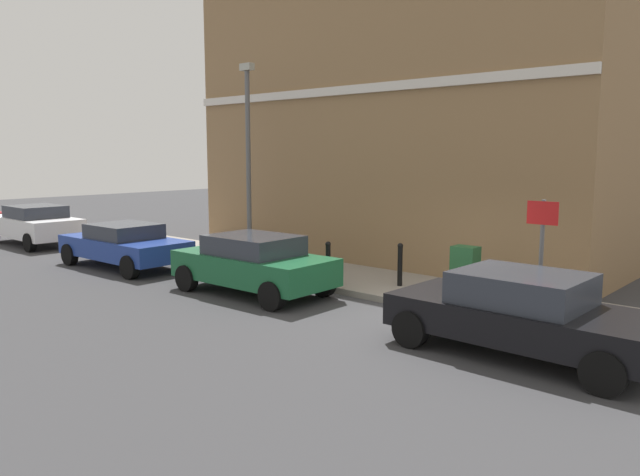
{
  "coord_description": "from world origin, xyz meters",
  "views": [
    {
      "loc": [
        -10.32,
        -6.27,
        3.31
      ],
      "look_at": [
        0.99,
        3.82,
        1.2
      ],
      "focal_mm": 34.26,
      "sensor_mm": 36.0,
      "label": 1
    }
  ],
  "objects": [
    {
      "name": "ground",
      "position": [
        0.0,
        0.0,
        0.0
      ],
      "size": [
        80.0,
        80.0,
        0.0
      ],
      "primitive_type": "plane",
      "color": "#38383A"
    },
    {
      "name": "sidewalk",
      "position": [
        1.84,
        6.0,
        0.07
      ],
      "size": [
        2.71,
        30.0,
        0.15
      ],
      "primitive_type": "cube",
      "color": "gray",
      "rests_on": "ground"
    },
    {
      "name": "corner_building",
      "position": [
        7.03,
        4.56,
        4.28
      ],
      "size": [
        7.77,
        13.12,
        8.56
      ],
      "color": "olive",
      "rests_on": "ground"
    },
    {
      "name": "car_black",
      "position": [
        -0.86,
        -2.26,
        0.72
      ],
      "size": [
        2.0,
        4.28,
        1.38
      ],
      "rotation": [
        0.0,
        0.0,
        1.56
      ],
      "color": "black",
      "rests_on": "ground"
    },
    {
      "name": "car_green",
      "position": [
        -0.8,
        4.33,
        0.74
      ],
      "size": [
        2.01,
        4.03,
        1.4
      ],
      "rotation": [
        0.0,
        0.0,
        1.6
      ],
      "color": "#195933",
      "rests_on": "ground"
    },
    {
      "name": "car_blue",
      "position": [
        -1.02,
        9.66,
        0.68
      ],
      "size": [
        2.04,
        4.32,
        1.28
      ],
      "rotation": [
        0.0,
        0.0,
        1.6
      ],
      "color": "navy",
      "rests_on": "ground"
    },
    {
      "name": "car_white",
      "position": [
        -0.78,
        16.15,
        0.75
      ],
      "size": [
        1.97,
        4.26,
        1.44
      ],
      "rotation": [
        0.0,
        0.0,
        1.57
      ],
      "color": "silver",
      "rests_on": "ground"
    },
    {
      "name": "utility_cabinet",
      "position": [
        1.58,
        0.09,
        0.68
      ],
      "size": [
        0.46,
        0.61,
        1.15
      ],
      "color": "#1E4C28",
      "rests_on": "sidewalk"
    },
    {
      "name": "bollard_near_cabinet",
      "position": [
        1.68,
        1.87,
        0.7
      ],
      "size": [
        0.14,
        0.14,
        1.04
      ],
      "color": "black",
      "rests_on": "sidewalk"
    },
    {
      "name": "bollard_far_kerb",
      "position": [
        0.74,
        3.33,
        0.7
      ],
      "size": [
        0.14,
        0.14,
        1.04
      ],
      "color": "black",
      "rests_on": "sidewalk"
    },
    {
      "name": "street_sign",
      "position": [
        0.96,
        -1.82,
        1.66
      ],
      "size": [
        0.08,
        0.6,
        2.3
      ],
      "color": "#59595B",
      "rests_on": "sidewalk"
    },
    {
      "name": "lamppost",
      "position": [
        1.74,
        7.3,
        3.3
      ],
      "size": [
        0.2,
        0.44,
        5.72
      ],
      "color": "#59595B",
      "rests_on": "sidewalk"
    }
  ]
}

